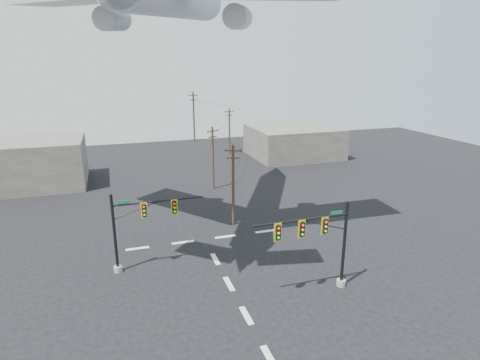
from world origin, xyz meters
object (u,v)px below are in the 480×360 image
object	(u,v)px
utility_pole_c	(229,130)
utility_pole_d	(194,116)
utility_pole_b	(213,157)
signal_mast_far	(135,228)
signal_mast_near	(323,243)
utility_pole_a	(233,184)

from	to	relation	value
utility_pole_c	utility_pole_d	xyz separation A→B (m)	(-3.43, 13.68, 0.96)
utility_pole_b	utility_pole_d	size ratio (longest dim) A/B	0.81
signal_mast_far	utility_pole_d	size ratio (longest dim) A/B	0.74
signal_mast_far	utility_pole_c	bearing A→B (deg)	63.45
signal_mast_far	utility_pole_c	size ratio (longest dim) A/B	0.91
utility_pole_d	signal_mast_far	bearing A→B (deg)	-120.40
signal_mast_near	utility_pole_d	distance (m)	57.47
signal_mast_near	utility_pole_b	bearing A→B (deg)	93.15
utility_pole_d	signal_mast_near	bearing A→B (deg)	-106.66
utility_pole_a	utility_pole_c	distance (m)	31.60
signal_mast_near	utility_pole_b	xyz separation A→B (m)	(-1.40, 25.35, 0.42)
signal_mast_far	signal_mast_near	bearing A→B (deg)	-30.47
signal_mast_near	signal_mast_far	bearing A→B (deg)	149.53
signal_mast_far	utility_pole_b	world-z (taller)	utility_pole_b
utility_pole_d	utility_pole_b	bearing A→B (deg)	-111.28
signal_mast_near	utility_pole_a	world-z (taller)	utility_pole_a
signal_mast_far	utility_pole_a	distance (m)	11.53
utility_pole_a	utility_pole_d	xyz separation A→B (m)	(5.13, 44.09, 0.88)
utility_pole_a	utility_pole_c	world-z (taller)	utility_pole_a
signal_mast_far	utility_pole_d	world-z (taller)	utility_pole_d
signal_mast_near	utility_pole_c	xyz separation A→B (m)	(6.15, 43.71, 0.43)
utility_pole_c	utility_pole_d	bearing A→B (deg)	94.35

